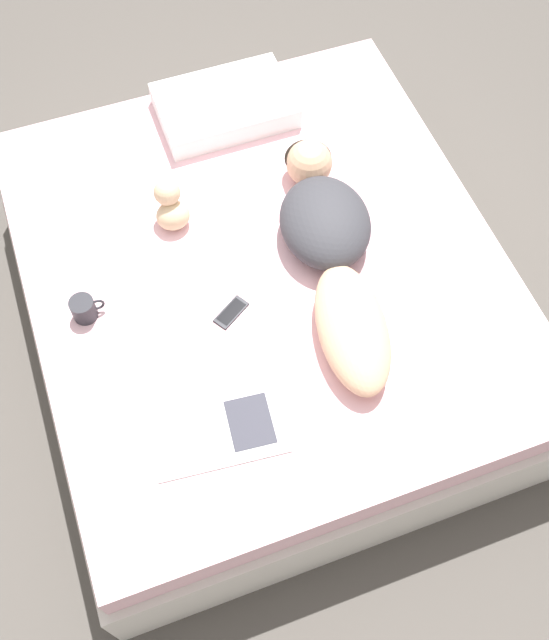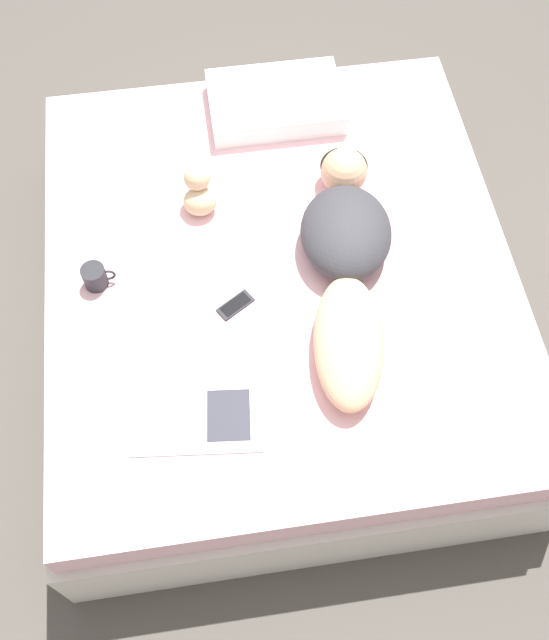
{
  "view_description": "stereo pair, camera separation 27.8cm",
  "coord_description": "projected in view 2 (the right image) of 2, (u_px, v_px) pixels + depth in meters",
  "views": [
    {
      "loc": [
        -0.53,
        -1.59,
        3.02
      ],
      "look_at": [
        -0.06,
        -0.29,
        0.6
      ],
      "focal_mm": 42.0,
      "sensor_mm": 36.0,
      "label": 1
    },
    {
      "loc": [
        -0.26,
        -1.65,
        3.02
      ],
      "look_at": [
        -0.06,
        -0.29,
        0.6
      ],
      "focal_mm": 42.0,
      "sensor_mm": 36.0,
      "label": 2
    }
  ],
  "objects": [
    {
      "name": "person",
      "position": [
        346.0,
        256.0,
        2.88
      ],
      "size": [
        0.47,
        1.2,
        0.19
      ],
      "rotation": [
        0.0,
        0.0,
        -0.17
      ],
      "color": "tan",
      "rests_on": "bed"
    },
    {
      "name": "bed",
      "position": [
        279.0,
        297.0,
        3.22
      ],
      "size": [
        1.91,
        2.16,
        0.55
      ],
      "color": "beige",
      "rests_on": "ground_plane"
    },
    {
      "name": "cell_phone",
      "position": [
        235.0,
        305.0,
        2.87
      ],
      "size": [
        0.16,
        0.13,
        0.01
      ],
      "rotation": [
        0.0,
        0.0,
        -1.01
      ],
      "color": "black",
      "rests_on": "bed"
    },
    {
      "name": "plush_toy",
      "position": [
        199.0,
        192.0,
        3.03
      ],
      "size": [
        0.14,
        0.16,
        0.2
      ],
      "color": "#D1B289",
      "rests_on": "bed"
    },
    {
      "name": "coffee_mug",
      "position": [
        95.0,
        276.0,
        2.89
      ],
      "size": [
        0.13,
        0.09,
        0.09
      ],
      "color": "#232328",
      "rests_on": "bed"
    },
    {
      "name": "ground_plane",
      "position": [
        279.0,
        328.0,
        3.46
      ],
      "size": [
        12.0,
        12.0,
        0.0
      ],
      "primitive_type": "plane",
      "color": "#4C4742"
    },
    {
      "name": "pillow",
      "position": [
        275.0,
        102.0,
        3.34
      ],
      "size": [
        0.59,
        0.39,
        0.1
      ],
      "color": "white",
      "rests_on": "bed"
    },
    {
      "name": "open_magazine",
      "position": [
        197.0,
        417.0,
        2.65
      ],
      "size": [
        0.5,
        0.33,
        0.01
      ],
      "rotation": [
        0.0,
        0.0,
        -0.1
      ],
      "color": "white",
      "rests_on": "bed"
    }
  ]
}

